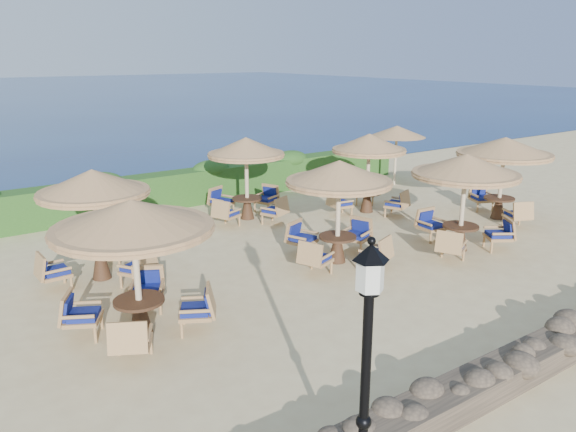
{
  "coord_description": "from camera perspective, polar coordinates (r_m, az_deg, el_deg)",
  "views": [
    {
      "loc": [
        -8.57,
        -10.75,
        5.17
      ],
      "look_at": [
        -0.97,
        0.2,
        1.3
      ],
      "focal_mm": 35.0,
      "sensor_mm": 36.0,
      "label": 1
    }
  ],
  "objects": [
    {
      "name": "ground",
      "position": [
        14.69,
        3.57,
        -4.45
      ],
      "size": [
        120.0,
        120.0,
        0.0
      ],
      "primitive_type": "plane",
      "color": "beige",
      "rests_on": "ground"
    },
    {
      "name": "hedge",
      "position": [
        20.41,
        -9.02,
        3.05
      ],
      "size": [
        18.0,
        0.9,
        1.2
      ],
      "primitive_type": "cube",
      "color": "#1E4616",
      "rests_on": "ground"
    },
    {
      "name": "stone_wall",
      "position": [
        10.89,
        24.72,
        -12.45
      ],
      "size": [
        15.0,
        0.65,
        0.44
      ],
      "primitive_type": "cube",
      "color": "brown",
      "rests_on": "ground"
    },
    {
      "name": "lamp_post",
      "position": [
        6.55,
        7.81,
        -17.51
      ],
      "size": [
        0.44,
        0.44,
        3.31
      ],
      "color": "black",
      "rests_on": "ground"
    },
    {
      "name": "extra_parasol",
      "position": [
        23.05,
        11.0,
        8.42
      ],
      "size": [
        2.3,
        2.3,
        2.41
      ],
      "color": "beige",
      "rests_on": "ground"
    },
    {
      "name": "cafe_set_0",
      "position": [
        10.64,
        -15.36,
        -2.46
      ],
      "size": [
        2.99,
        2.99,
        2.65
      ],
      "color": "beige",
      "rests_on": "ground"
    },
    {
      "name": "cafe_set_1",
      "position": [
        14.03,
        5.16,
        2.2
      ],
      "size": [
        2.86,
        2.86,
        2.65
      ],
      "color": "beige",
      "rests_on": "ground"
    },
    {
      "name": "cafe_set_2",
      "position": [
        15.55,
        17.52,
        3.37
      ],
      "size": [
        2.84,
        2.84,
        2.65
      ],
      "color": "beige",
      "rests_on": "ground"
    },
    {
      "name": "cafe_set_3",
      "position": [
        13.63,
        -19.02,
        1.19
      ],
      "size": [
        2.69,
        2.77,
        2.65
      ],
      "color": "beige",
      "rests_on": "ground"
    },
    {
      "name": "cafe_set_4",
      "position": [
        17.88,
        -4.25,
        5.02
      ],
      "size": [
        2.86,
        2.86,
        2.65
      ],
      "color": "beige",
      "rests_on": "ground"
    },
    {
      "name": "cafe_set_5",
      "position": [
        18.81,
        8.19,
        5.77
      ],
      "size": [
        2.66,
        2.75,
        2.65
      ],
      "color": "beige",
      "rests_on": "ground"
    },
    {
      "name": "cafe_set_6",
      "position": [
        19.05,
        21.08,
        5.66
      ],
      "size": [
        2.97,
        2.97,
        2.65
      ],
      "color": "beige",
      "rests_on": "ground"
    }
  ]
}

